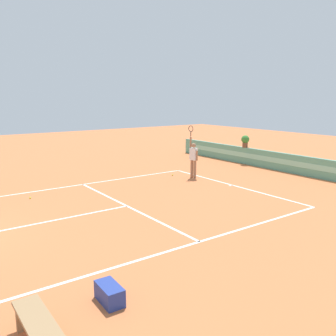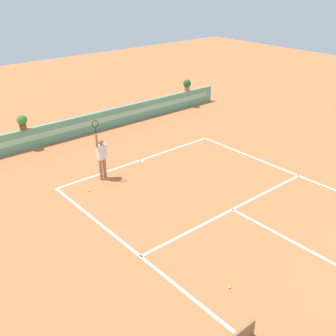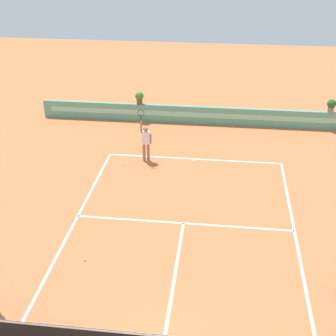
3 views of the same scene
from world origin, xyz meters
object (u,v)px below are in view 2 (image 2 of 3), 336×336
potted_plant_far_right (187,85)px  potted_plant_left (22,121)px  tennis_ball_near_baseline (89,191)px  tennis_ball_mid_court (229,287)px  tennis_player (102,155)px

potted_plant_far_right → potted_plant_left: 10.39m
tennis_ball_near_baseline → potted_plant_far_right: potted_plant_far_right is taller
potted_plant_left → tennis_ball_mid_court: bearing=-88.5°
potted_plant_far_right → tennis_ball_mid_court: bearing=-128.6°
tennis_ball_near_baseline → tennis_ball_mid_court: 7.12m
tennis_ball_near_baseline → potted_plant_far_right: bearing=28.3°
tennis_player → potted_plant_far_right: (9.22, 4.97, 0.36)m
tennis_ball_near_baseline → potted_plant_far_right: size_ratio=0.09×
tennis_ball_mid_court → potted_plant_left: 12.70m
tennis_ball_mid_court → potted_plant_left: potted_plant_left is taller
tennis_ball_near_baseline → potted_plant_far_right: (10.22, 5.51, 1.38)m
potted_plant_left → tennis_player: bearing=-76.8°
tennis_ball_near_baseline → potted_plant_left: potted_plant_left is taller
tennis_player → potted_plant_far_right: size_ratio=3.57×
tennis_player → potted_plant_far_right: bearing=28.3°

